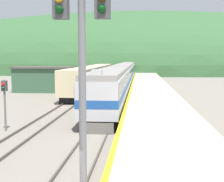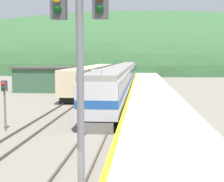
% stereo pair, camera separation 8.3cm
% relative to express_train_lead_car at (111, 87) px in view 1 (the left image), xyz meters
% --- Properties ---
extents(track_main, '(1.52, 180.00, 0.16)m').
position_rel_express_train_lead_car_xyz_m(track_main, '(0.00, 46.58, -2.04)').
color(track_main, '#4C443D').
rests_on(track_main, ground).
extents(track_siding, '(1.52, 180.00, 0.16)m').
position_rel_express_train_lead_car_xyz_m(track_siding, '(-4.63, 46.58, -2.04)').
color(track_siding, '#4C443D').
rests_on(track_siding, ground).
extents(platform, '(5.36, 140.00, 1.11)m').
position_rel_express_train_lead_car_xyz_m(platform, '(4.26, 26.58, -1.56)').
color(platform, '#ADA393').
rests_on(platform, ground).
extents(distant_hills, '(226.92, 102.11, 46.39)m').
position_rel_express_train_lead_car_xyz_m(distant_hills, '(0.00, 101.23, -2.12)').
color(distant_hills, '#335B33').
rests_on(distant_hills, ground).
extents(station_shed, '(8.75, 4.97, 3.69)m').
position_rel_express_train_lead_car_xyz_m(station_shed, '(-11.24, 14.42, -0.25)').
color(station_shed, '#385B42').
rests_on(station_shed, ground).
extents(express_train_lead_car, '(2.92, 21.75, 4.23)m').
position_rel_express_train_lead_car_xyz_m(express_train_lead_car, '(0.00, 0.00, 0.00)').
color(express_train_lead_car, black).
rests_on(express_train_lead_car, ground).
extents(carriage_second, '(2.91, 20.99, 3.87)m').
position_rel_express_train_lead_car_xyz_m(carriage_second, '(0.00, 22.48, -0.01)').
color(carriage_second, black).
rests_on(carriage_second, ground).
extents(carriage_third, '(2.91, 20.99, 3.87)m').
position_rel_express_train_lead_car_xyz_m(carriage_third, '(0.00, 44.35, -0.01)').
color(carriage_third, black).
rests_on(carriage_third, ground).
extents(carriage_fourth, '(2.91, 20.99, 3.87)m').
position_rel_express_train_lead_car_xyz_m(carriage_fourth, '(0.00, 66.22, -0.01)').
color(carriage_fourth, black).
rests_on(carriage_fourth, ground).
extents(carriage_fifth, '(2.91, 20.99, 3.87)m').
position_rel_express_train_lead_car_xyz_m(carriage_fifth, '(0.00, 88.09, -0.01)').
color(carriage_fifth, black).
rests_on(carriage_fifth, ground).
extents(siding_train, '(2.90, 34.58, 3.67)m').
position_rel_express_train_lead_car_xyz_m(siding_train, '(-4.63, 18.75, -0.22)').
color(siding_train, black).
rests_on(siding_train, ground).
extents(signal_mast_main, '(2.20, 0.42, 8.02)m').
position_rel_express_train_lead_car_xyz_m(signal_mast_main, '(1.26, -22.27, 3.15)').
color(signal_mast_main, slate).
rests_on(signal_mast_main, ground).
extents(signal_post_siding, '(0.36, 0.42, 3.52)m').
position_rel_express_train_lead_car_xyz_m(signal_post_siding, '(-6.33, -10.25, 0.42)').
color(signal_post_siding, slate).
rests_on(signal_post_siding, ground).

